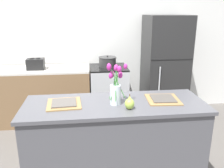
{
  "coord_description": "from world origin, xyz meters",
  "views": [
    {
      "loc": [
        -0.28,
        -2.16,
        1.77
      ],
      "look_at": [
        0.0,
        0.25,
        1.02
      ],
      "focal_mm": 38.0,
      "sensor_mm": 36.0,
      "label": 1
    }
  ],
  "objects_px": {
    "toaster": "(36,64)",
    "cooking_pot": "(108,62)",
    "plate_setting_left": "(64,103)",
    "pear_figurine": "(130,103)",
    "flower_vase": "(116,88)",
    "refrigerator": "(164,68)",
    "plate_setting_right": "(163,99)",
    "stove_range": "(109,93)"
  },
  "relations": [
    {
      "from": "flower_vase",
      "to": "pear_figurine",
      "type": "relative_size",
      "value": 2.81
    },
    {
      "from": "stove_range",
      "to": "plate_setting_right",
      "type": "height_order",
      "value": "plate_setting_right"
    },
    {
      "from": "plate_setting_left",
      "to": "pear_figurine",
      "type": "bearing_deg",
      "value": -16.92
    },
    {
      "from": "cooking_pot",
      "to": "toaster",
      "type": "bearing_deg",
      "value": -177.26
    },
    {
      "from": "flower_vase",
      "to": "refrigerator",
      "type": "bearing_deg",
      "value": 57.26
    },
    {
      "from": "flower_vase",
      "to": "cooking_pot",
      "type": "bearing_deg",
      "value": 87.1
    },
    {
      "from": "plate_setting_right",
      "to": "toaster",
      "type": "xyz_separation_m",
      "value": [
        -1.54,
        1.53,
        0.07
      ]
    },
    {
      "from": "plate_setting_right",
      "to": "cooking_pot",
      "type": "height_order",
      "value": "cooking_pot"
    },
    {
      "from": "plate_setting_right",
      "to": "cooking_pot",
      "type": "relative_size",
      "value": 1.2
    },
    {
      "from": "refrigerator",
      "to": "plate_setting_right",
      "type": "bearing_deg",
      "value": -109.36
    },
    {
      "from": "pear_figurine",
      "to": "cooking_pot",
      "type": "relative_size",
      "value": 0.51
    },
    {
      "from": "refrigerator",
      "to": "plate_setting_right",
      "type": "height_order",
      "value": "refrigerator"
    },
    {
      "from": "refrigerator",
      "to": "plate_setting_left",
      "type": "bearing_deg",
      "value": -134.46
    },
    {
      "from": "flower_vase",
      "to": "pear_figurine",
      "type": "xyz_separation_m",
      "value": [
        0.11,
        -0.13,
        -0.11
      ]
    },
    {
      "from": "refrigerator",
      "to": "pear_figurine",
      "type": "xyz_separation_m",
      "value": [
        -0.94,
        -1.76,
        0.1
      ]
    },
    {
      "from": "refrigerator",
      "to": "flower_vase",
      "type": "distance_m",
      "value": 1.95
    },
    {
      "from": "plate_setting_right",
      "to": "plate_setting_left",
      "type": "bearing_deg",
      "value": 180.0
    },
    {
      "from": "flower_vase",
      "to": "plate_setting_right",
      "type": "height_order",
      "value": "flower_vase"
    },
    {
      "from": "stove_range",
      "to": "flower_vase",
      "type": "xyz_separation_m",
      "value": [
        -0.1,
        -1.63,
        0.62
      ]
    },
    {
      "from": "stove_range",
      "to": "flower_vase",
      "type": "distance_m",
      "value": 1.74
    },
    {
      "from": "stove_range",
      "to": "cooking_pot",
      "type": "xyz_separation_m",
      "value": [
        -0.01,
        0.01,
        0.53
      ]
    },
    {
      "from": "toaster",
      "to": "plate_setting_right",
      "type": "bearing_deg",
      "value": -44.95
    },
    {
      "from": "flower_vase",
      "to": "plate_setting_left",
      "type": "bearing_deg",
      "value": 174.18
    },
    {
      "from": "pear_figurine",
      "to": "toaster",
      "type": "relative_size",
      "value": 0.52
    },
    {
      "from": "flower_vase",
      "to": "plate_setting_right",
      "type": "relative_size",
      "value": 1.19
    },
    {
      "from": "toaster",
      "to": "pear_figurine",
      "type": "bearing_deg",
      "value": -56.13
    },
    {
      "from": "stove_range",
      "to": "pear_figurine",
      "type": "bearing_deg",
      "value": -89.54
    },
    {
      "from": "stove_range",
      "to": "refrigerator",
      "type": "distance_m",
      "value": 1.03
    },
    {
      "from": "toaster",
      "to": "cooking_pot",
      "type": "bearing_deg",
      "value": 2.74
    },
    {
      "from": "refrigerator",
      "to": "flower_vase",
      "type": "xyz_separation_m",
      "value": [
        -1.05,
        -1.63,
        0.21
      ]
    },
    {
      "from": "pear_figurine",
      "to": "plate_setting_left",
      "type": "bearing_deg",
      "value": 163.08
    },
    {
      "from": "refrigerator",
      "to": "plate_setting_left",
      "type": "relative_size",
      "value": 4.96
    },
    {
      "from": "flower_vase",
      "to": "stove_range",
      "type": "bearing_deg",
      "value": 86.62
    },
    {
      "from": "flower_vase",
      "to": "plate_setting_right",
      "type": "bearing_deg",
      "value": 5.92
    },
    {
      "from": "pear_figurine",
      "to": "plate_setting_left",
      "type": "distance_m",
      "value": 0.64
    },
    {
      "from": "refrigerator",
      "to": "toaster",
      "type": "distance_m",
      "value": 2.09
    },
    {
      "from": "plate_setting_left",
      "to": "toaster",
      "type": "relative_size",
      "value": 1.23
    },
    {
      "from": "stove_range",
      "to": "refrigerator",
      "type": "xyz_separation_m",
      "value": [
        0.95,
        0.0,
        0.41
      ]
    },
    {
      "from": "flower_vase",
      "to": "toaster",
      "type": "xyz_separation_m",
      "value": [
        -1.04,
        1.58,
        -0.08
      ]
    },
    {
      "from": "flower_vase",
      "to": "toaster",
      "type": "bearing_deg",
      "value": 123.37
    },
    {
      "from": "plate_setting_left",
      "to": "plate_setting_right",
      "type": "bearing_deg",
      "value": 0.0
    },
    {
      "from": "toaster",
      "to": "stove_range",
      "type": "bearing_deg",
      "value": 2.15
    }
  ]
}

